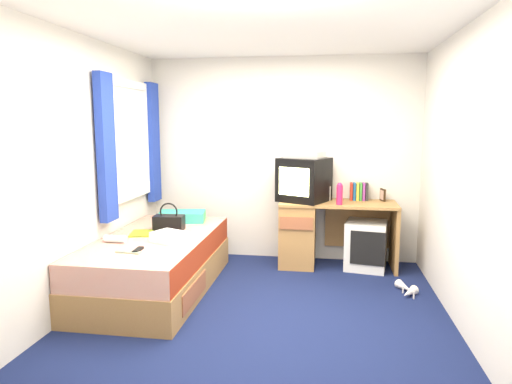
% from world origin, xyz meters
% --- Properties ---
extents(ground, '(3.40, 3.40, 0.00)m').
position_xyz_m(ground, '(0.00, 0.00, 0.00)').
color(ground, '#0C1438').
rests_on(ground, ground).
extents(room_shell, '(3.40, 3.40, 3.40)m').
position_xyz_m(room_shell, '(0.00, 0.00, 1.45)').
color(room_shell, white).
rests_on(room_shell, ground).
extents(bed, '(1.01, 2.00, 0.54)m').
position_xyz_m(bed, '(-1.10, 0.39, 0.27)').
color(bed, '#A57944').
rests_on(bed, ground).
extents(pillow, '(0.55, 0.41, 0.11)m').
position_xyz_m(pillow, '(-1.06, 1.10, 0.59)').
color(pillow, '#1C6FB8').
rests_on(pillow, bed).
extents(desk, '(1.30, 0.55, 0.75)m').
position_xyz_m(desk, '(0.39, 1.44, 0.41)').
color(desk, '#A57944').
rests_on(desk, ground).
extents(storage_cube, '(0.50, 0.50, 0.54)m').
position_xyz_m(storage_cube, '(0.99, 1.39, 0.27)').
color(storage_cube, silver).
rests_on(storage_cube, ground).
extents(crt_tv, '(0.64, 0.63, 0.49)m').
position_xyz_m(crt_tv, '(0.28, 1.44, 1.00)').
color(crt_tv, black).
rests_on(crt_tv, desk).
extents(vcr, '(0.48, 0.40, 0.08)m').
position_xyz_m(vcr, '(0.28, 1.44, 1.28)').
color(vcr, silver).
rests_on(vcr, crt_tv).
extents(book_row, '(0.20, 0.13, 0.20)m').
position_xyz_m(book_row, '(0.90, 1.60, 0.85)').
color(book_row, maroon).
rests_on(book_row, desk).
extents(picture_frame, '(0.06, 0.12, 0.14)m').
position_xyz_m(picture_frame, '(1.17, 1.58, 0.82)').
color(picture_frame, black).
rests_on(picture_frame, desk).
extents(pink_water_bottle, '(0.09, 0.09, 0.21)m').
position_xyz_m(pink_water_bottle, '(0.68, 1.26, 0.86)').
color(pink_water_bottle, '#DF1F54').
rests_on(pink_water_bottle, desk).
extents(aerosol_can, '(0.05, 0.05, 0.17)m').
position_xyz_m(aerosol_can, '(0.56, 1.50, 0.83)').
color(aerosol_can, silver).
rests_on(aerosol_can, desk).
extents(handbag, '(0.32, 0.19, 0.29)m').
position_xyz_m(handbag, '(-1.06, 0.67, 0.62)').
color(handbag, black).
rests_on(handbag, bed).
extents(towel, '(0.35, 0.33, 0.09)m').
position_xyz_m(towel, '(-0.90, 0.22, 0.59)').
color(towel, white).
rests_on(towel, bed).
extents(magazine, '(0.27, 0.32, 0.01)m').
position_xyz_m(magazine, '(-1.27, 0.46, 0.55)').
color(magazine, '#D8F91B').
rests_on(magazine, bed).
extents(water_bottle, '(0.20, 0.07, 0.07)m').
position_xyz_m(water_bottle, '(-1.39, 0.12, 0.58)').
color(water_bottle, silver).
rests_on(water_bottle, bed).
extents(colour_swatch_fan, '(0.23, 0.08, 0.01)m').
position_xyz_m(colour_swatch_fan, '(-1.12, -0.18, 0.55)').
color(colour_swatch_fan, gold).
rests_on(colour_swatch_fan, bed).
extents(remote_control, '(0.06, 0.16, 0.02)m').
position_xyz_m(remote_control, '(-1.06, -0.12, 0.55)').
color(remote_control, black).
rests_on(remote_control, bed).
extents(window_assembly, '(0.11, 1.42, 1.40)m').
position_xyz_m(window_assembly, '(-1.55, 0.90, 1.42)').
color(window_assembly, silver).
rests_on(window_assembly, room_shell).
extents(white_heels, '(0.20, 0.38, 0.09)m').
position_xyz_m(white_heels, '(1.32, 0.65, 0.04)').
color(white_heels, silver).
rests_on(white_heels, ground).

